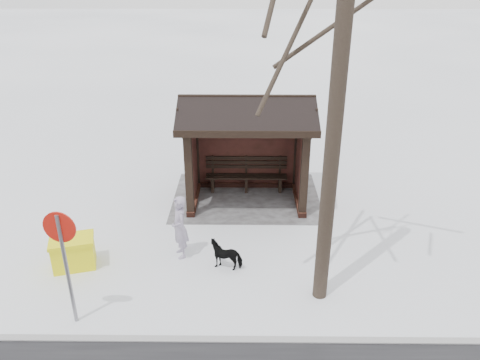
# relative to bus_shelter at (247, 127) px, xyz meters

# --- Properties ---
(ground) EXTENTS (120.00, 120.00, 0.00)m
(ground) POSITION_rel_bus_shelter_xyz_m (0.00, 0.16, -2.17)
(ground) COLOR white
(ground) RESTS_ON ground
(kerb) EXTENTS (120.00, 0.15, 0.06)m
(kerb) POSITION_rel_bus_shelter_xyz_m (0.00, 5.66, -2.16)
(kerb) COLOR gray
(kerb) RESTS_ON ground
(trampled_patch) EXTENTS (4.20, 3.20, 0.02)m
(trampled_patch) POSITION_rel_bus_shelter_xyz_m (0.00, -0.04, -2.16)
(trampled_patch) COLOR gray
(trampled_patch) RESTS_ON ground
(bus_shelter) EXTENTS (3.60, 2.40, 3.09)m
(bus_shelter) POSITION_rel_bus_shelter_xyz_m (0.00, 0.00, 0.00)
(bus_shelter) COLOR #3A1C15
(bus_shelter) RESTS_ON ground
(pedestrian) EXTENTS (0.54, 0.65, 1.52)m
(pedestrian) POSITION_rel_bus_shelter_xyz_m (1.53, 2.95, -1.40)
(pedestrian) COLOR #958AA2
(pedestrian) RESTS_ON ground
(dog) EXTENTS (0.82, 0.49, 0.64)m
(dog) POSITION_rel_bus_shelter_xyz_m (0.45, 3.36, -1.84)
(dog) COLOR black
(dog) RESTS_ON ground
(grit_bin) EXTENTS (1.08, 0.87, 0.72)m
(grit_bin) POSITION_rel_bus_shelter_xyz_m (3.86, 3.40, -1.80)
(grit_bin) COLOR yellow
(grit_bin) RESTS_ON ground
(road_sign) EXTENTS (0.60, 0.12, 2.36)m
(road_sign) POSITION_rel_bus_shelter_xyz_m (3.26, 5.15, -0.46)
(road_sign) COLOR gray
(road_sign) RESTS_ON ground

